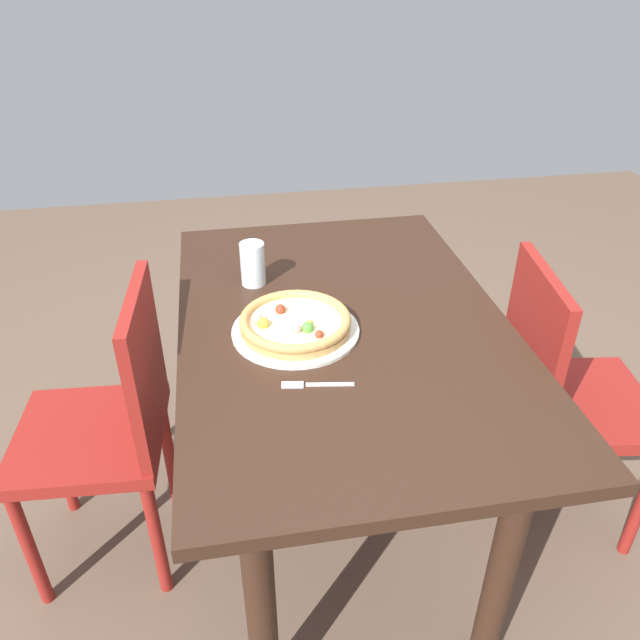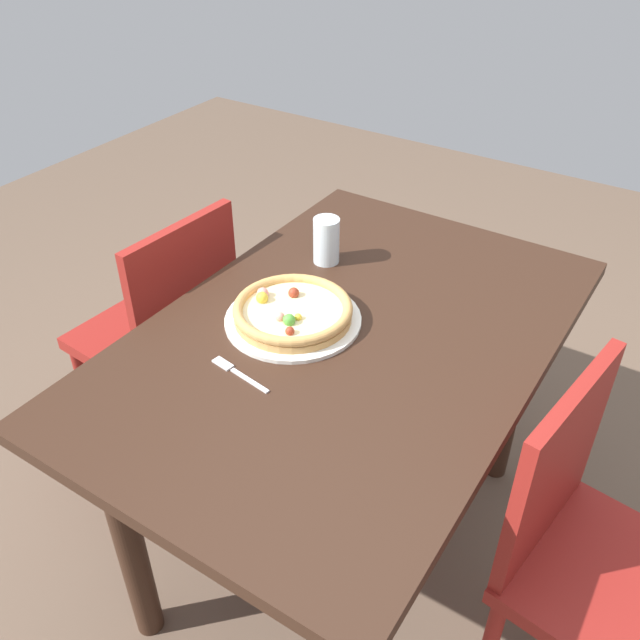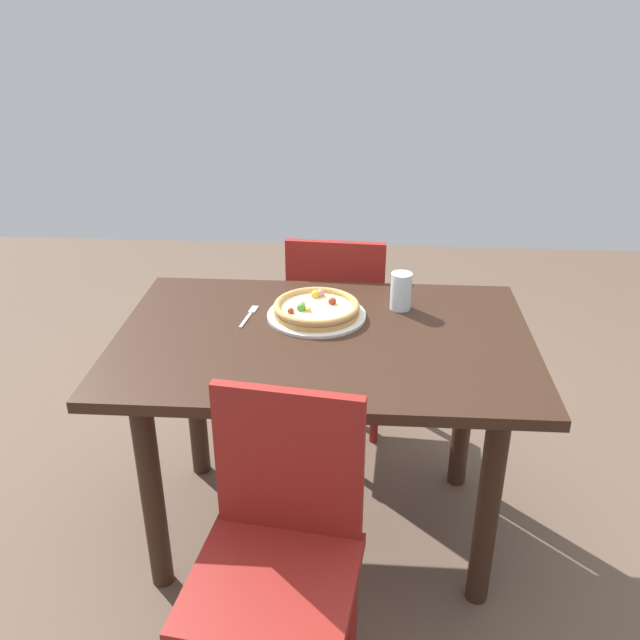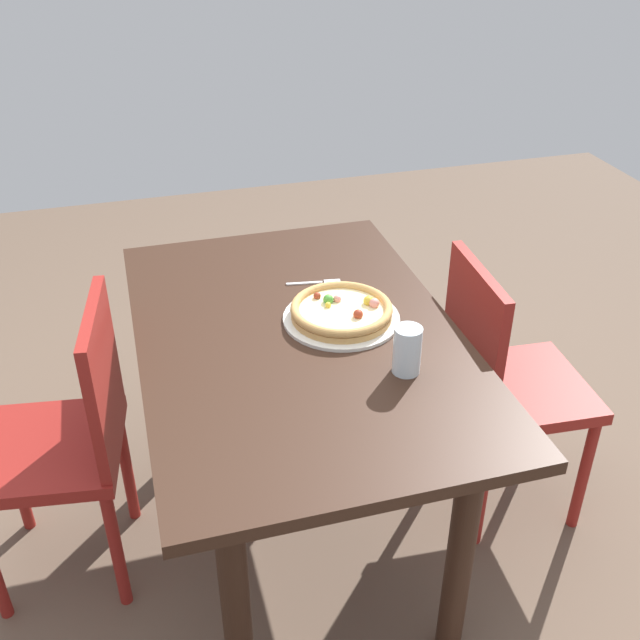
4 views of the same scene
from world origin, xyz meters
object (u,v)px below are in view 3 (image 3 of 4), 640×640
at_px(chair_near, 278,553).
at_px(plate, 317,315).
at_px(dining_table, 324,369).
at_px(drinking_glass, 401,291).
at_px(pizza, 316,308).
at_px(chair_far, 338,323).
at_px(fork, 250,315).

relative_size(chair_near, plate, 2.75).
xyz_separation_m(dining_table, chair_near, (-0.07, -0.64, -0.15)).
xyz_separation_m(dining_table, drinking_glass, (0.25, 0.22, 0.19)).
bearing_deg(drinking_glass, chair_near, -110.26).
bearing_deg(pizza, chair_far, 84.26).
height_order(chair_near, chair_far, same).
distance_m(chair_far, fork, 0.65).
height_order(dining_table, fork, fork).
bearing_deg(fork, plate, -80.10).
distance_m(chair_near, drinking_glass, 0.98).
bearing_deg(pizza, dining_table, -76.53).
height_order(plate, drinking_glass, drinking_glass).
distance_m(dining_table, plate, 0.19).
bearing_deg(drinking_glass, pizza, -163.50).
height_order(plate, fork, plate).
relative_size(plate, fork, 1.97).
bearing_deg(chair_near, drinking_glass, -102.32).
xyz_separation_m(fork, drinking_glass, (0.50, 0.09, 0.06)).
distance_m(pizza, fork, 0.22).
relative_size(chair_far, pizza, 3.16).
xyz_separation_m(pizza, fork, (-0.22, -0.01, -0.03)).
distance_m(chair_near, chair_far, 1.29).
bearing_deg(plate, chair_far, 84.32).
bearing_deg(chair_near, dining_table, -88.39).
bearing_deg(pizza, plate, -65.19).
height_order(dining_table, pizza, pizza).
relative_size(chair_near, drinking_glass, 7.08).
xyz_separation_m(plate, drinking_glass, (0.28, 0.08, 0.06)).
height_order(dining_table, chair_near, chair_near).
xyz_separation_m(chair_near, pizza, (0.04, 0.78, 0.31)).
relative_size(chair_near, pizza, 3.16).
distance_m(plate, drinking_glass, 0.30).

